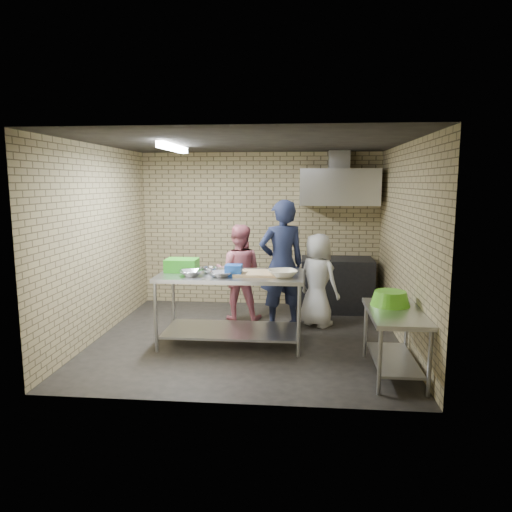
{
  "coord_description": "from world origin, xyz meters",
  "views": [
    {
      "loc": [
        0.72,
        -6.43,
        2.18
      ],
      "look_at": [
        0.1,
        0.2,
        1.15
      ],
      "focal_mm": 33.52,
      "sensor_mm": 36.0,
      "label": 1
    }
  ],
  "objects": [
    {
      "name": "bottle_red",
      "position": [
        1.4,
        1.89,
        2.03
      ],
      "size": [
        0.07,
        0.07,
        0.18
      ],
      "primitive_type": "cylinder",
      "color": "#B22619",
      "rests_on": "wall_shelf"
    },
    {
      "name": "side_counter",
      "position": [
        1.8,
        -1.1,
        0.38
      ],
      "size": [
        0.6,
        1.2,
        0.75
      ],
      "primitive_type": "cube",
      "color": "silver",
      "rests_on": "floor"
    },
    {
      "name": "fluorescent_fixture",
      "position": [
        -1.0,
        0.0,
        2.64
      ],
      "size": [
        0.1,
        1.25,
        0.08
      ],
      "primitive_type": "cube",
      "color": "white",
      "rests_on": "ceiling"
    },
    {
      "name": "mixing_bowl_b",
      "position": [
        -0.5,
        -0.15,
        1.0
      ],
      "size": [
        0.29,
        0.29,
        0.07
      ],
      "primitive_type": "imported",
      "rotation": [
        0.0,
        0.0,
        0.31
      ],
      "color": "silver",
      "rests_on": "prep_table"
    },
    {
      "name": "wall_shelf",
      "position": [
        1.65,
        1.89,
        1.92
      ],
      "size": [
        0.8,
        0.2,
        0.04
      ],
      "primitive_type": "cube",
      "color": "#3F2B19",
      "rests_on": "back_wall"
    },
    {
      "name": "range_hood",
      "position": [
        1.35,
        1.7,
        2.1
      ],
      "size": [
        1.3,
        0.6,
        0.6
      ],
      "primitive_type": "cube",
      "color": "silver",
      "rests_on": "back_wall"
    },
    {
      "name": "blue_tub",
      "position": [
        -0.15,
        -0.3,
        1.04
      ],
      "size": [
        0.21,
        0.21,
        0.14
      ],
      "primitive_type": "cube",
      "color": "#1649A9",
      "rests_on": "prep_table"
    },
    {
      "name": "ceiling",
      "position": [
        0.0,
        0.0,
        2.7
      ],
      "size": [
        4.2,
        4.2,
        0.0
      ],
      "primitive_type": "plane",
      "rotation": [
        3.14,
        0.0,
        0.0
      ],
      "color": "black",
      "rests_on": "ground"
    },
    {
      "name": "floor",
      "position": [
        0.0,
        0.0,
        0.0
      ],
      "size": [
        4.2,
        4.2,
        0.0
      ],
      "primitive_type": "plane",
      "color": "black",
      "rests_on": "ground"
    },
    {
      "name": "woman_white",
      "position": [
        0.99,
        0.74,
        0.71
      ],
      "size": [
        0.82,
        0.79,
        1.42
      ],
      "primitive_type": "imported",
      "rotation": [
        0.0,
        0.0,
        2.46
      ],
      "color": "silver",
      "rests_on": "floor"
    },
    {
      "name": "mixing_bowl_a",
      "position": [
        -0.7,
        -0.4,
        1.0
      ],
      "size": [
        0.38,
        0.38,
        0.07
      ],
      "primitive_type": "imported",
      "rotation": [
        0.0,
        0.0,
        0.31
      ],
      "color": "#B5B7BC",
      "rests_on": "prep_table"
    },
    {
      "name": "cutting_board",
      "position": [
        0.15,
        -0.22,
        0.98
      ],
      "size": [
        0.59,
        0.45,
        0.03
      ],
      "primitive_type": "cube",
      "color": "tan",
      "rests_on": "prep_table"
    },
    {
      "name": "front_wall",
      "position": [
        0.0,
        -2.0,
        1.35
      ],
      "size": [
        4.2,
        0.06,
        2.7
      ],
      "primitive_type": "cube",
      "color": "#96865E",
      "rests_on": "ground"
    },
    {
      "name": "right_wall",
      "position": [
        2.1,
        0.0,
        1.35
      ],
      "size": [
        0.06,
        4.0,
        2.7
      ],
      "primitive_type": "cube",
      "color": "#96865E",
      "rests_on": "ground"
    },
    {
      "name": "woman_pink",
      "position": [
        -0.25,
        0.95,
        0.76
      ],
      "size": [
        0.75,
        0.59,
        1.53
      ],
      "primitive_type": "imported",
      "rotation": [
        0.0,
        0.0,
        3.12
      ],
      "color": "#C76976",
      "rests_on": "floor"
    },
    {
      "name": "left_wall",
      "position": [
        -2.1,
        0.0,
        1.35
      ],
      "size": [
        0.06,
        4.0,
        2.7
      ],
      "primitive_type": "cube",
      "color": "#96865E",
      "rests_on": "ground"
    },
    {
      "name": "green_crate",
      "position": [
        -0.9,
        -0.08,
        1.05
      ],
      "size": [
        0.43,
        0.32,
        0.17
      ],
      "primitive_type": "cube",
      "color": "green",
      "rests_on": "prep_table"
    },
    {
      "name": "back_wall",
      "position": [
        0.0,
        2.0,
        1.35
      ],
      "size": [
        4.2,
        0.06,
        2.7
      ],
      "primitive_type": "cube",
      "color": "#96865E",
      "rests_on": "ground"
    },
    {
      "name": "bottle_green",
      "position": [
        1.8,
        1.89,
        2.02
      ],
      "size": [
        0.06,
        0.06,
        0.15
      ],
      "primitive_type": "cylinder",
      "color": "green",
      "rests_on": "wall_shelf"
    },
    {
      "name": "ceramic_bowl",
      "position": [
        0.5,
        -0.35,
        1.01
      ],
      "size": [
        0.47,
        0.47,
        0.09
      ],
      "primitive_type": "imported",
      "rotation": [
        0.0,
        0.0,
        0.31
      ],
      "color": "beige",
      "rests_on": "prep_table"
    },
    {
      "name": "prep_table",
      "position": [
        -0.2,
        -0.2,
        0.48
      ],
      "size": [
        1.93,
        0.97,
        0.97
      ],
      "primitive_type": "cube",
      "color": "#B2B4B9",
      "rests_on": "floor"
    },
    {
      "name": "mixing_bowl_c",
      "position": [
        -0.3,
        -0.42,
        1.0
      ],
      "size": [
        0.35,
        0.35,
        0.07
      ],
      "primitive_type": "imported",
      "rotation": [
        0.0,
        0.0,
        0.31
      ],
      "color": "silver",
      "rests_on": "prep_table"
    },
    {
      "name": "man_navy",
      "position": [
        0.45,
        0.63,
        0.96
      ],
      "size": [
        0.82,
        0.68,
        1.93
      ],
      "primitive_type": "imported",
      "rotation": [
        0.0,
        0.0,
        3.5
      ],
      "color": "black",
      "rests_on": "floor"
    },
    {
      "name": "stove",
      "position": [
        1.35,
        1.65,
        0.45
      ],
      "size": [
        1.2,
        0.7,
        0.9
      ],
      "primitive_type": "cube",
      "color": "black",
      "rests_on": "floor"
    },
    {
      "name": "hood_duct",
      "position": [
        1.35,
        1.85,
        2.55
      ],
      "size": [
        0.35,
        0.3,
        0.3
      ],
      "primitive_type": "cube",
      "color": "#A5A8AD",
      "rests_on": "back_wall"
    },
    {
      "name": "green_basin",
      "position": [
        1.78,
        -0.85,
        0.83
      ],
      "size": [
        0.46,
        0.46,
        0.17
      ],
      "primitive_type": null,
      "color": "#59C626",
      "rests_on": "side_counter"
    }
  ]
}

